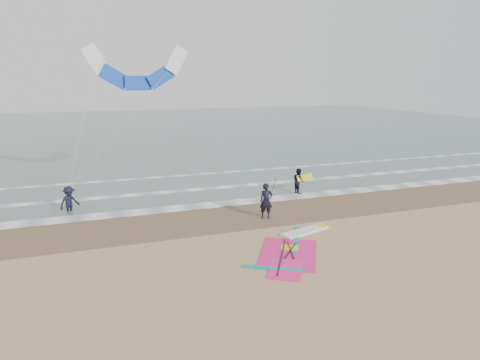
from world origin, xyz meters
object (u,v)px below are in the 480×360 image
object	(u,v)px
windsurf_rig	(295,247)
person_standing	(266,201)
person_wading	(69,196)
surf_kite	(137,72)
person_walking	(298,181)

from	to	relation	value
windsurf_rig	person_standing	world-z (taller)	person_standing
windsurf_rig	person_wading	size ratio (longest dim) A/B	3.13
surf_kite	windsurf_rig	bearing A→B (deg)	-68.19
person_wading	windsurf_rig	bearing A→B (deg)	-77.20
person_walking	windsurf_rig	bearing A→B (deg)	150.74
person_standing	person_walking	bearing A→B (deg)	55.77
person_standing	surf_kite	size ratio (longest dim) A/B	0.23
windsurf_rig	person_wading	xyz separation A→B (m)	(-9.49, 8.90, 0.87)
windsurf_rig	surf_kite	distance (m)	15.47
windsurf_rig	person_standing	distance (m)	4.36
person_standing	person_wading	distance (m)	10.95
person_walking	surf_kite	xyz separation A→B (m)	(-9.37, 4.25, 6.87)
windsurf_rig	surf_kite	size ratio (longest dim) A/B	0.70
person_standing	surf_kite	distance (m)	11.95
person_wading	surf_kite	xyz separation A→B (m)	(4.49, 3.59, 6.78)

